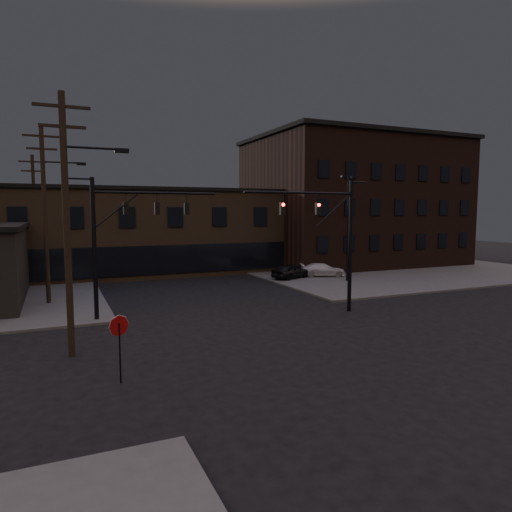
{
  "coord_description": "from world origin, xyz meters",
  "views": [
    {
      "loc": [
        -9.96,
        -18.52,
        6.2
      ],
      "look_at": [
        0.93,
        6.12,
        3.5
      ],
      "focal_mm": 32.0,
      "sensor_mm": 36.0,
      "label": 1
    }
  ],
  "objects_px": {
    "stop_sign": "(119,333)",
    "parked_car_lot_a": "(291,271)",
    "traffic_signal_far": "(118,232)",
    "parked_car_lot_b": "(323,270)",
    "car_crossing": "(158,265)",
    "traffic_signal_near": "(335,232)"
  },
  "relations": [
    {
      "from": "traffic_signal_far",
      "to": "car_crossing",
      "type": "xyz_separation_m",
      "value": [
        5.94,
        17.98,
        -4.19
      ]
    },
    {
      "from": "traffic_signal_far",
      "to": "traffic_signal_near",
      "type": "bearing_deg",
      "value": -16.17
    },
    {
      "from": "stop_sign",
      "to": "parked_car_lot_b",
      "type": "height_order",
      "value": "stop_sign"
    },
    {
      "from": "parked_car_lot_b",
      "to": "car_crossing",
      "type": "bearing_deg",
      "value": 79.98
    },
    {
      "from": "stop_sign",
      "to": "parked_car_lot_a",
      "type": "relative_size",
      "value": 0.63
    },
    {
      "from": "traffic_signal_far",
      "to": "stop_sign",
      "type": "distance_m",
      "value": 10.55
    },
    {
      "from": "traffic_signal_far",
      "to": "parked_car_lot_b",
      "type": "xyz_separation_m",
      "value": [
        19.23,
        9.09,
        -4.27
      ]
    },
    {
      "from": "car_crossing",
      "to": "traffic_signal_near",
      "type": "bearing_deg",
      "value": -74.8
    },
    {
      "from": "parked_car_lot_b",
      "to": "traffic_signal_far",
      "type": "bearing_deg",
      "value": 139.07
    },
    {
      "from": "car_crossing",
      "to": "parked_car_lot_b",
      "type": "bearing_deg",
      "value": -34.53
    },
    {
      "from": "traffic_signal_near",
      "to": "parked_car_lot_a",
      "type": "height_order",
      "value": "traffic_signal_near"
    },
    {
      "from": "traffic_signal_near",
      "to": "parked_car_lot_b",
      "type": "xyz_separation_m",
      "value": [
        7.15,
        12.59,
        -4.18
      ]
    },
    {
      "from": "traffic_signal_far",
      "to": "car_crossing",
      "type": "distance_m",
      "value": 19.4
    },
    {
      "from": "parked_car_lot_a",
      "to": "car_crossing",
      "type": "height_order",
      "value": "car_crossing"
    },
    {
      "from": "parked_car_lot_a",
      "to": "parked_car_lot_b",
      "type": "distance_m",
      "value": 3.33
    },
    {
      "from": "traffic_signal_near",
      "to": "parked_car_lot_a",
      "type": "xyz_separation_m",
      "value": [
        3.83,
        12.63,
        -4.11
      ]
    },
    {
      "from": "car_crossing",
      "to": "traffic_signal_far",
      "type": "bearing_deg",
      "value": -109.02
    },
    {
      "from": "traffic_signal_far",
      "to": "parked_car_lot_a",
      "type": "height_order",
      "value": "traffic_signal_far"
    },
    {
      "from": "stop_sign",
      "to": "car_crossing",
      "type": "height_order",
      "value": "stop_sign"
    },
    {
      "from": "stop_sign",
      "to": "car_crossing",
      "type": "xyz_separation_m",
      "value": [
        7.23,
        27.97,
        -1.03
      ]
    },
    {
      "from": "traffic_signal_far",
      "to": "car_crossing",
      "type": "bearing_deg",
      "value": 71.71
    },
    {
      "from": "parked_car_lot_b",
      "to": "car_crossing",
      "type": "xyz_separation_m",
      "value": [
        -13.28,
        8.89,
        0.07
      ]
    }
  ]
}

